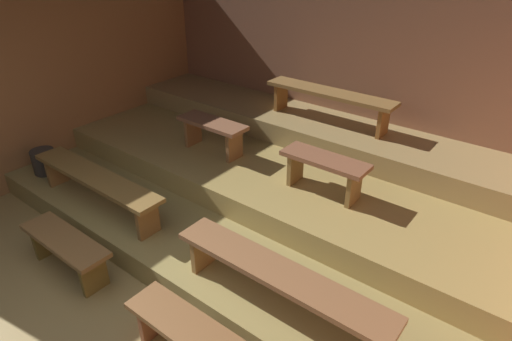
# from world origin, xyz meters

# --- Properties ---
(ground) EXTENTS (6.42, 5.07, 0.08)m
(ground) POSITION_xyz_m (0.00, 2.13, -0.04)
(ground) COLOR #967D49
(wall_back) EXTENTS (6.42, 0.06, 2.66)m
(wall_back) POSITION_xyz_m (0.00, 4.30, 1.33)
(wall_back) COLOR brown
(wall_back) RESTS_ON ground
(wall_left) EXTENTS (0.06, 5.07, 2.66)m
(wall_left) POSITION_xyz_m (-2.84, 2.13, 1.33)
(wall_left) COLOR #946037
(wall_left) RESTS_ON ground
(platform_lower) EXTENTS (5.62, 3.29, 0.27)m
(platform_lower) POSITION_xyz_m (0.00, 2.62, 0.14)
(platform_lower) COLOR olive
(platform_lower) RESTS_ON ground
(platform_middle) EXTENTS (5.62, 2.27, 0.27)m
(platform_middle) POSITION_xyz_m (0.00, 3.13, 0.41)
(platform_middle) COLOR #9C8448
(platform_middle) RESTS_ON platform_lower
(platform_upper) EXTENTS (5.62, 0.95, 0.27)m
(platform_upper) POSITION_xyz_m (0.00, 3.79, 0.68)
(platform_upper) COLOR #977E4D
(platform_upper) RESTS_ON platform_middle
(bench_floor_left) EXTENTS (1.08, 0.32, 0.40)m
(bench_floor_left) POSITION_xyz_m (-0.84, 0.66, 0.31)
(bench_floor_left) COLOR brown
(bench_floor_left) RESTS_ON ground
(bench_floor_right) EXTENTS (1.08, 0.32, 0.40)m
(bench_floor_right) POSITION_xyz_m (0.84, 0.66, 0.31)
(bench_floor_right) COLOR brown
(bench_floor_right) RESTS_ON ground
(bench_lower_left) EXTENTS (1.91, 0.32, 0.40)m
(bench_lower_left) POSITION_xyz_m (-1.21, 1.30, 0.61)
(bench_lower_left) COLOR brown
(bench_lower_left) RESTS_ON platform_lower
(bench_lower_right) EXTENTS (1.91, 0.32, 0.40)m
(bench_lower_right) POSITION_xyz_m (1.21, 1.30, 0.61)
(bench_lower_right) COLOR brown
(bench_lower_right) RESTS_ON platform_lower
(bench_middle_left) EXTENTS (0.92, 0.32, 0.40)m
(bench_middle_left) POSITION_xyz_m (-0.78, 2.70, 0.85)
(bench_middle_left) COLOR brown
(bench_middle_left) RESTS_ON platform_middle
(bench_middle_right) EXTENTS (0.92, 0.32, 0.40)m
(bench_middle_right) POSITION_xyz_m (0.78, 2.70, 0.85)
(bench_middle_right) COLOR brown
(bench_middle_right) RESTS_ON platform_middle
(bench_upper_center) EXTENTS (1.71, 0.32, 0.40)m
(bench_upper_center) POSITION_xyz_m (0.17, 3.84, 1.15)
(bench_upper_center) COLOR brown
(bench_upper_center) RESTS_ON platform_upper
(pail_lower) EXTENTS (0.28, 0.28, 0.31)m
(pail_lower) POSITION_xyz_m (-2.43, 1.34, 0.43)
(pail_lower) COLOR #332D28
(pail_lower) RESTS_ON platform_lower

